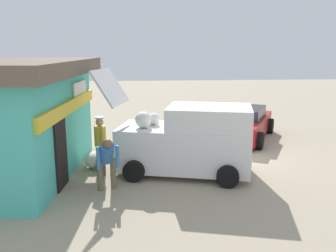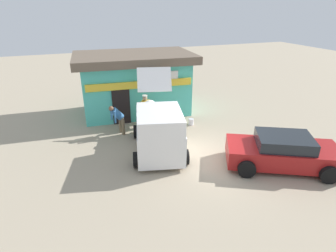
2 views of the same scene
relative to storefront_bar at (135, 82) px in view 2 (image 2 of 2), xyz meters
name	(u,v)px [view 2 (image 2 of 2)]	position (x,y,z in m)	size (l,w,h in m)	color
ground_plane	(206,159)	(1.24, -6.38, -1.73)	(60.00, 60.00, 0.00)	tan
storefront_bar	(135,82)	(0.00, 0.00, 0.00)	(6.78, 4.55, 3.33)	#4CC6B7
delivery_van	(158,129)	(-0.34, -5.07, -0.72)	(2.88, 4.75, 3.06)	white
parked_sedan	(282,152)	(3.68, -7.91, -1.11)	(4.47, 3.48, 1.30)	maroon
vendor_standing	(145,109)	(-0.15, -2.49, -0.75)	(0.53, 0.45, 1.72)	#4C4C51
customer_bending	(118,117)	(-1.61, -2.80, -0.84)	(0.73, 0.60, 1.49)	#726047
unloaded_banana_pile	(155,120)	(0.41, -2.24, -1.50)	(0.83, 0.68, 0.50)	silver
paint_bucket	(191,122)	(2.15, -3.01, -1.57)	(0.28, 0.28, 0.33)	silver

